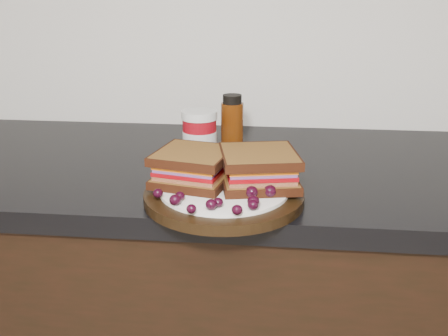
# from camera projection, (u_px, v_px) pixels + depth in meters

# --- Properties ---
(countertop) EXTENTS (3.98, 0.60, 0.04)m
(countertop) POSITION_uv_depth(u_px,v_px,m) (199.00, 169.00, 1.09)
(countertop) COLOR black
(countertop) RESTS_ON base_cabinets
(plate) EXTENTS (0.28, 0.28, 0.02)m
(plate) POSITION_uv_depth(u_px,v_px,m) (224.00, 195.00, 0.87)
(plate) COLOR black
(plate) RESTS_ON countertop
(sandwich_left) EXTENTS (0.15, 0.15, 0.06)m
(sandwich_left) POSITION_uv_depth(u_px,v_px,m) (193.00, 167.00, 0.89)
(sandwich_left) COLOR brown
(sandwich_left) RESTS_ON plate
(sandwich_right) EXTENTS (0.15, 0.15, 0.06)m
(sandwich_right) POSITION_uv_depth(u_px,v_px,m) (259.00, 168.00, 0.87)
(sandwich_right) COLOR brown
(sandwich_right) RESTS_ON plate
(grape_0) EXTENTS (0.02, 0.02, 0.02)m
(grape_0) POSITION_uv_depth(u_px,v_px,m) (158.00, 193.00, 0.82)
(grape_0) COLOR black
(grape_0) RESTS_ON plate
(grape_1) EXTENTS (0.02, 0.02, 0.02)m
(grape_1) POSITION_uv_depth(u_px,v_px,m) (180.00, 196.00, 0.81)
(grape_1) COLOR black
(grape_1) RESTS_ON plate
(grape_2) EXTENTS (0.02, 0.02, 0.02)m
(grape_2) POSITION_uv_depth(u_px,v_px,m) (175.00, 200.00, 0.80)
(grape_2) COLOR black
(grape_2) RESTS_ON plate
(grape_3) EXTENTS (0.02, 0.02, 0.01)m
(grape_3) POSITION_uv_depth(u_px,v_px,m) (191.00, 209.00, 0.77)
(grape_3) COLOR black
(grape_3) RESTS_ON plate
(grape_4) EXTENTS (0.02, 0.02, 0.02)m
(grape_4) POSITION_uv_depth(u_px,v_px,m) (211.00, 204.00, 0.78)
(grape_4) COLOR black
(grape_4) RESTS_ON plate
(grape_5) EXTENTS (0.02, 0.02, 0.02)m
(grape_5) POSITION_uv_depth(u_px,v_px,m) (218.00, 202.00, 0.79)
(grape_5) COLOR black
(grape_5) RESTS_ON plate
(grape_6) EXTENTS (0.02, 0.02, 0.02)m
(grape_6) POSITION_uv_depth(u_px,v_px,m) (237.00, 210.00, 0.76)
(grape_6) COLOR black
(grape_6) RESTS_ON plate
(grape_7) EXTENTS (0.02, 0.02, 0.02)m
(grape_7) POSITION_uv_depth(u_px,v_px,m) (253.00, 205.00, 0.78)
(grape_7) COLOR black
(grape_7) RESTS_ON plate
(grape_8) EXTENTS (0.02, 0.02, 0.02)m
(grape_8) POSITION_uv_depth(u_px,v_px,m) (253.00, 201.00, 0.79)
(grape_8) COLOR black
(grape_8) RESTS_ON plate
(grape_9) EXTENTS (0.02, 0.02, 0.02)m
(grape_9) POSITION_uv_depth(u_px,v_px,m) (252.00, 192.00, 0.82)
(grape_9) COLOR black
(grape_9) RESTS_ON plate
(grape_10) EXTENTS (0.02, 0.02, 0.02)m
(grape_10) POSITION_uv_depth(u_px,v_px,m) (270.00, 191.00, 0.83)
(grape_10) COLOR black
(grape_10) RESTS_ON plate
(grape_11) EXTENTS (0.02, 0.02, 0.02)m
(grape_11) POSITION_uv_depth(u_px,v_px,m) (262.00, 186.00, 0.85)
(grape_11) COLOR black
(grape_11) RESTS_ON plate
(grape_12) EXTENTS (0.02, 0.02, 0.02)m
(grape_12) POSITION_uv_depth(u_px,v_px,m) (275.00, 186.00, 0.85)
(grape_12) COLOR black
(grape_12) RESTS_ON plate
(grape_13) EXTENTS (0.02, 0.02, 0.02)m
(grape_13) POSITION_uv_depth(u_px,v_px,m) (277.00, 180.00, 0.88)
(grape_13) COLOR black
(grape_13) RESTS_ON plate
(grape_14) EXTENTS (0.02, 0.02, 0.02)m
(grape_14) POSITION_uv_depth(u_px,v_px,m) (263.00, 173.00, 0.91)
(grape_14) COLOR black
(grape_14) RESTS_ON plate
(grape_15) EXTENTS (0.02, 0.02, 0.02)m
(grape_15) POSITION_uv_depth(u_px,v_px,m) (208.00, 174.00, 0.91)
(grape_15) COLOR black
(grape_15) RESTS_ON plate
(grape_16) EXTENTS (0.02, 0.02, 0.02)m
(grape_16) POSITION_uv_depth(u_px,v_px,m) (185.00, 175.00, 0.90)
(grape_16) COLOR black
(grape_16) RESTS_ON plate
(grape_17) EXTENTS (0.02, 0.02, 0.02)m
(grape_17) POSITION_uv_depth(u_px,v_px,m) (190.00, 176.00, 0.90)
(grape_17) COLOR black
(grape_17) RESTS_ON plate
(grape_18) EXTENTS (0.02, 0.02, 0.02)m
(grape_18) POSITION_uv_depth(u_px,v_px,m) (178.00, 181.00, 0.87)
(grape_18) COLOR black
(grape_18) RESTS_ON plate
(grape_19) EXTENTS (0.02, 0.02, 0.02)m
(grape_19) POSITION_uv_depth(u_px,v_px,m) (169.00, 181.00, 0.87)
(grape_19) COLOR black
(grape_19) RESTS_ON plate
(grape_20) EXTENTS (0.02, 0.02, 0.02)m
(grape_20) POSITION_uv_depth(u_px,v_px,m) (201.00, 176.00, 0.90)
(grape_20) COLOR black
(grape_20) RESTS_ON plate
(grape_21) EXTENTS (0.01, 0.01, 0.01)m
(grape_21) POSITION_uv_depth(u_px,v_px,m) (196.00, 181.00, 0.88)
(grape_21) COLOR black
(grape_21) RESTS_ON plate
(grape_22) EXTENTS (0.02, 0.02, 0.01)m
(grape_22) POSITION_uv_depth(u_px,v_px,m) (187.00, 184.00, 0.87)
(grape_22) COLOR black
(grape_22) RESTS_ON plate
(condiment_jar) EXTENTS (0.10, 0.10, 0.11)m
(condiment_jar) POSITION_uv_depth(u_px,v_px,m) (200.00, 137.00, 1.06)
(condiment_jar) COLOR maroon
(condiment_jar) RESTS_ON countertop
(oil_bottle) EXTENTS (0.06, 0.06, 0.14)m
(oil_bottle) POSITION_uv_depth(u_px,v_px,m) (232.00, 126.00, 1.09)
(oil_bottle) COLOR #4F2207
(oil_bottle) RESTS_ON countertop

